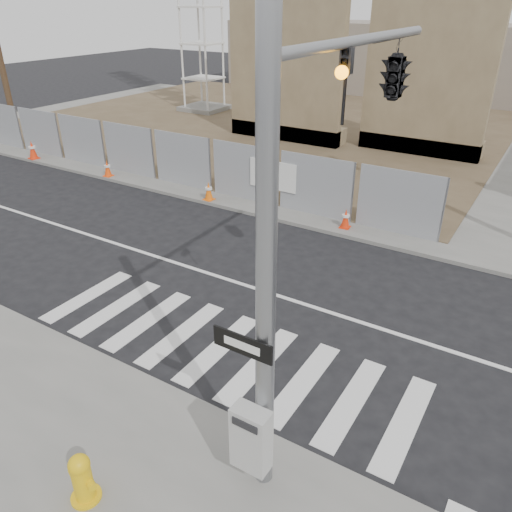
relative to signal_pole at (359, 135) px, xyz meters
The scene contains 11 objects.
ground 5.77m from the signal_pole, 140.66° to the left, with size 100.00×100.00×0.00m, color black.
sidewalk_far 16.91m from the signal_pole, 98.84° to the left, with size 50.00×20.00×0.12m, color slate.
signal_pole is the anchor object (origin of this frame).
chain_link_fence 14.80m from the signal_pole, 150.58° to the left, with size 24.60×0.04×2.00m, color gray.
concrete_wall_left 17.92m from the signal_pole, 122.11° to the left, with size 6.00×1.30×8.00m.
concrete_wall_right 16.46m from the signal_pole, 100.52° to the left, with size 5.50×1.30×8.00m.
fire_hydrant 6.47m from the signal_pole, 114.43° to the right, with size 0.57×0.57×0.84m.
traffic_cone_a 19.14m from the signal_pole, 160.38° to the left, with size 0.47×0.47×0.80m.
traffic_cone_b 14.93m from the signal_pole, 153.98° to the left, with size 0.35×0.35×0.65m.
traffic_cone_c 10.84m from the signal_pole, 140.93° to the left, with size 0.37×0.37×0.67m.
traffic_cone_d 8.29m from the signal_pole, 111.39° to the left, with size 0.35×0.35×0.63m.
Camera 1 is at (5.14, -9.30, 6.64)m, focal length 35.00 mm.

